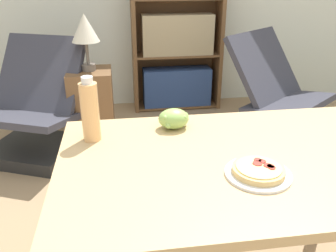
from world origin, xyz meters
name	(u,v)px	position (x,y,z in m)	size (l,w,h in m)	color
dining_table	(240,180)	(0.00, 0.02, 0.66)	(1.33, 0.83, 0.75)	tan
pizza_on_plate	(258,171)	(0.01, -0.10, 0.77)	(0.22, 0.22, 0.04)	white
grape_bunch	(174,119)	(-0.21, 0.30, 0.80)	(0.13, 0.11, 0.09)	#93BC5B
drink_bottle	(90,111)	(-0.54, 0.24, 0.88)	(0.07, 0.07, 0.26)	#EFB270
lounge_chair_near	(34,120)	(-1.10, 1.58, 0.29)	(0.87, 0.95, 0.88)	black
lounge_chair_far	(277,108)	(0.88, 1.57, 0.29)	(0.94, 1.01, 0.88)	black
bookshelf	(177,32)	(0.16, 2.45, 0.78)	(0.89, 0.30, 1.64)	brown
side_table	(92,108)	(-0.66, 1.70, 0.32)	(0.34, 0.34, 0.63)	brown
table_lamp	(85,31)	(-0.66, 1.70, 0.94)	(0.21, 0.21, 0.43)	#665B51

